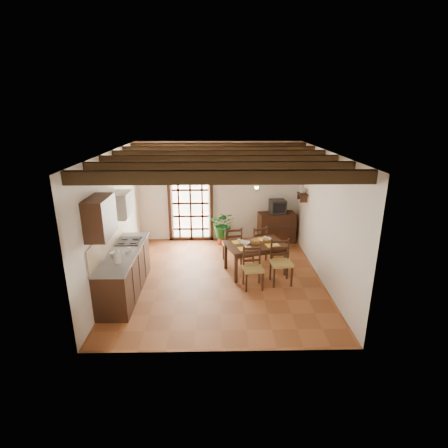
{
  "coord_description": "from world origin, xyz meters",
  "views": [
    {
      "loc": [
        -0.06,
        -7.08,
        3.63
      ],
      "look_at": [
        0.1,
        0.4,
        1.15
      ],
      "focal_mm": 28.0,
      "sensor_mm": 36.0,
      "label": 1
    }
  ],
  "objects_px": {
    "chair_far_left": "(232,251)",
    "chair_far_right": "(257,249)",
    "dining_table": "(255,247)",
    "crt_tv": "(278,206)",
    "chair_near_left": "(253,275)",
    "sideboard": "(277,227)",
    "kitchen_counter": "(124,272)",
    "potted_plant": "(223,224)",
    "pendant_lamp": "(257,183)",
    "chair_near_right": "(281,270)"
  },
  "relations": [
    {
      "from": "chair_near_right",
      "to": "chair_far_right",
      "type": "xyz_separation_m",
      "value": [
        -0.38,
        1.28,
        -0.02
      ]
    },
    {
      "from": "dining_table",
      "to": "pendant_lamp",
      "type": "distance_m",
      "value": 1.46
    },
    {
      "from": "dining_table",
      "to": "sideboard",
      "type": "bearing_deg",
      "value": 50.72
    },
    {
      "from": "chair_near_right",
      "to": "potted_plant",
      "type": "bearing_deg",
      "value": 112.37
    },
    {
      "from": "chair_far_left",
      "to": "potted_plant",
      "type": "bearing_deg",
      "value": -90.01
    },
    {
      "from": "chair_near_left",
      "to": "sideboard",
      "type": "bearing_deg",
      "value": 64.08
    },
    {
      "from": "chair_near_right",
      "to": "sideboard",
      "type": "relative_size",
      "value": 0.95
    },
    {
      "from": "pendant_lamp",
      "to": "crt_tv",
      "type": "bearing_deg",
      "value": 65.95
    },
    {
      "from": "kitchen_counter",
      "to": "chair_far_left",
      "type": "relative_size",
      "value": 2.37
    },
    {
      "from": "chair_near_left",
      "to": "pendant_lamp",
      "type": "bearing_deg",
      "value": 75.09
    },
    {
      "from": "chair_far_right",
      "to": "chair_near_right",
      "type": "bearing_deg",
      "value": 85.27
    },
    {
      "from": "crt_tv",
      "to": "potted_plant",
      "type": "bearing_deg",
      "value": 178.11
    },
    {
      "from": "chair_near_left",
      "to": "sideboard",
      "type": "distance_m",
      "value": 2.82
    },
    {
      "from": "chair_far_right",
      "to": "crt_tv",
      "type": "relative_size",
      "value": 1.95
    },
    {
      "from": "chair_near_left",
      "to": "crt_tv",
      "type": "distance_m",
      "value": 2.92
    },
    {
      "from": "chair_near_left",
      "to": "chair_far_right",
      "type": "height_order",
      "value": "chair_far_right"
    },
    {
      "from": "chair_near_left",
      "to": "chair_far_right",
      "type": "relative_size",
      "value": 0.98
    },
    {
      "from": "chair_far_left",
      "to": "chair_far_right",
      "type": "height_order",
      "value": "chair_far_left"
    },
    {
      "from": "chair_far_left",
      "to": "sideboard",
      "type": "distance_m",
      "value": 1.91
    },
    {
      "from": "kitchen_counter",
      "to": "dining_table",
      "type": "bearing_deg",
      "value": 17.98
    },
    {
      "from": "potted_plant",
      "to": "chair_far_right",
      "type": "bearing_deg",
      "value": -52.99
    },
    {
      "from": "chair_near_right",
      "to": "potted_plant",
      "type": "xyz_separation_m",
      "value": [
        -1.2,
        2.37,
        0.27
      ]
    },
    {
      "from": "kitchen_counter",
      "to": "chair_far_left",
      "type": "height_order",
      "value": "kitchen_counter"
    },
    {
      "from": "chair_near_right",
      "to": "pendant_lamp",
      "type": "height_order",
      "value": "pendant_lamp"
    },
    {
      "from": "chair_far_right",
      "to": "crt_tv",
      "type": "height_order",
      "value": "crt_tv"
    },
    {
      "from": "kitchen_counter",
      "to": "pendant_lamp",
      "type": "distance_m",
      "value": 3.35
    },
    {
      "from": "chair_far_right",
      "to": "pendant_lamp",
      "type": "xyz_separation_m",
      "value": [
        -0.13,
        -0.63,
        1.8
      ]
    },
    {
      "from": "crt_tv",
      "to": "pendant_lamp",
      "type": "relative_size",
      "value": 0.54
    },
    {
      "from": "kitchen_counter",
      "to": "chair_near_right",
      "type": "xyz_separation_m",
      "value": [
        3.27,
        0.35,
        -0.17
      ]
    },
    {
      "from": "dining_table",
      "to": "crt_tv",
      "type": "distance_m",
      "value": 2.13
    },
    {
      "from": "chair_near_right",
      "to": "pendant_lamp",
      "type": "xyz_separation_m",
      "value": [
        -0.5,
        0.65,
        1.78
      ]
    },
    {
      "from": "chair_far_right",
      "to": "sideboard",
      "type": "distance_m",
      "value": 1.39
    },
    {
      "from": "potted_plant",
      "to": "pendant_lamp",
      "type": "relative_size",
      "value": 2.37
    },
    {
      "from": "chair_near_left",
      "to": "chair_near_right",
      "type": "distance_m",
      "value": 0.65
    },
    {
      "from": "dining_table",
      "to": "kitchen_counter",
      "type": "bearing_deg",
      "value": -178.43
    },
    {
      "from": "chair_near_left",
      "to": "sideboard",
      "type": "height_order",
      "value": "chair_near_left"
    },
    {
      "from": "chair_near_left",
      "to": "potted_plant",
      "type": "bearing_deg",
      "value": 96.09
    },
    {
      "from": "dining_table",
      "to": "chair_far_right",
      "type": "xyz_separation_m",
      "value": [
        0.13,
        0.73,
        -0.34
      ]
    },
    {
      "from": "chair_near_right",
      "to": "chair_far_right",
      "type": "distance_m",
      "value": 1.33
    },
    {
      "from": "chair_near_right",
      "to": "chair_far_left",
      "type": "xyz_separation_m",
      "value": [
        -1.01,
        1.09,
        -0.0
      ]
    },
    {
      "from": "sideboard",
      "to": "chair_near_left",
      "type": "bearing_deg",
      "value": -116.43
    },
    {
      "from": "crt_tv",
      "to": "potted_plant",
      "type": "relative_size",
      "value": 0.23
    },
    {
      "from": "dining_table",
      "to": "chair_near_left",
      "type": "distance_m",
      "value": 0.82
    },
    {
      "from": "dining_table",
      "to": "crt_tv",
      "type": "bearing_deg",
      "value": 50.66
    },
    {
      "from": "sideboard",
      "to": "pendant_lamp",
      "type": "height_order",
      "value": "pendant_lamp"
    },
    {
      "from": "chair_far_left",
      "to": "potted_plant",
      "type": "distance_m",
      "value": 1.32
    },
    {
      "from": "pendant_lamp",
      "to": "potted_plant",
      "type": "bearing_deg",
      "value": 111.98
    },
    {
      "from": "sideboard",
      "to": "crt_tv",
      "type": "height_order",
      "value": "crt_tv"
    },
    {
      "from": "chair_near_right",
      "to": "sideboard",
      "type": "height_order",
      "value": "chair_near_right"
    },
    {
      "from": "potted_plant",
      "to": "chair_near_right",
      "type": "bearing_deg",
      "value": -63.13
    }
  ]
}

